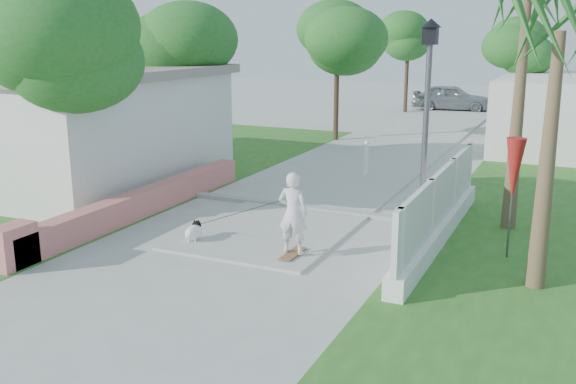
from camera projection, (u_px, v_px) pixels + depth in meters
The scene contains 20 objects.
ground at pixel (158, 302), 10.20m from camera, with size 90.00×90.00×0.00m, color #B7B7B2.
path_strip at pixel (433, 130), 27.82m from camera, with size 3.20×36.00×0.06m, color #B7B7B2.
curb at pixel (306, 208), 15.48m from camera, with size 6.50×0.25×0.10m, color #999993.
grass_left at pixel (126, 169), 20.09m from camera, with size 8.00×20.00×0.01m, color #2E621E.
pink_wall at pixel (131, 206), 14.60m from camera, with size 0.45×8.20×0.80m.
house_left at pixel (50, 123), 18.34m from camera, with size 8.40×7.40×3.23m.
lattice_fence at pixel (440, 215), 13.10m from camera, with size 0.35×7.00×1.50m.
street_lamp at pixel (426, 119), 13.28m from camera, with size 0.44×0.44×4.44m.
bollard at pixel (366, 158), 18.79m from camera, with size 0.14×0.14×1.09m.
patio_umbrella at pixel (514, 171), 11.81m from camera, with size 0.36×0.36×2.30m.
tree_left_near at pixel (60, 49), 13.72m from camera, with size 3.60×3.60×5.28m.
tree_left_mid at pixel (170, 55), 19.05m from camera, with size 3.20×3.20×4.85m.
tree_path_left at pixel (338, 41), 24.56m from camera, with size 3.40×3.40×5.23m.
tree_path_right at pixel (518, 49), 25.65m from camera, with size 3.00×3.00×4.79m.
tree_path_far at pixel (408, 39), 33.29m from camera, with size 3.20×3.20×5.17m.
palm_far at pixel (526, 16), 12.97m from camera, with size 1.80×1.80×5.30m.
palm_near at pixel (559, 47), 9.87m from camera, with size 1.80×1.80×4.70m.
skateboarder at pixel (272, 213), 12.22m from camera, with size 2.50×0.83×1.67m.
dog at pixel (194, 231), 13.04m from camera, with size 0.39×0.62×0.44m.
parked_car at pixel (451, 98), 34.67m from camera, with size 1.67×4.14×1.41m, color #A7A9AF.
Camera 1 is at (5.84, -7.74, 4.19)m, focal length 40.00 mm.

